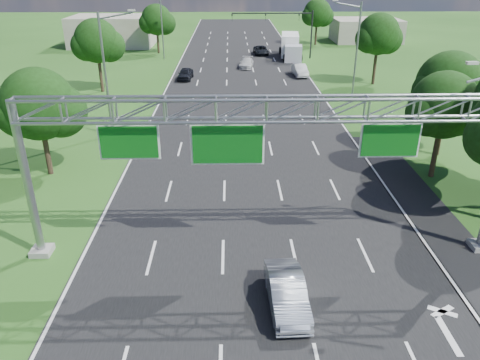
{
  "coord_description": "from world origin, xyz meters",
  "views": [
    {
      "loc": [
        -1.35,
        -8.19,
        13.43
      ],
      "look_at": [
        -0.9,
        13.31,
        3.41
      ],
      "focal_mm": 35.0,
      "sensor_mm": 36.0,
      "label": 1
    }
  ],
  "objects_px": {
    "silver_sedan": "(287,293)",
    "box_truck": "(290,47)",
    "sign_gantry": "(268,122)",
    "traffic_signal": "(289,23)"
  },
  "relations": [
    {
      "from": "silver_sedan",
      "to": "box_truck",
      "type": "bearing_deg",
      "value": 80.15
    },
    {
      "from": "traffic_signal",
      "to": "box_truck",
      "type": "relative_size",
      "value": 1.32
    },
    {
      "from": "sign_gantry",
      "to": "box_truck",
      "type": "bearing_deg",
      "value": 81.88
    },
    {
      "from": "silver_sedan",
      "to": "box_truck",
      "type": "relative_size",
      "value": 0.47
    },
    {
      "from": "silver_sedan",
      "to": "traffic_signal",
      "type": "bearing_deg",
      "value": 80.57
    },
    {
      "from": "traffic_signal",
      "to": "silver_sedan",
      "type": "distance_m",
      "value": 57.81
    },
    {
      "from": "sign_gantry",
      "to": "silver_sedan",
      "type": "xyz_separation_m",
      "value": [
        0.64,
        -4.26,
        -6.18
      ]
    },
    {
      "from": "box_truck",
      "to": "sign_gantry",
      "type": "bearing_deg",
      "value": -91.92
    },
    {
      "from": "traffic_signal",
      "to": "silver_sedan",
      "type": "height_order",
      "value": "traffic_signal"
    },
    {
      "from": "silver_sedan",
      "to": "box_truck",
      "type": "height_order",
      "value": "box_truck"
    }
  ]
}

